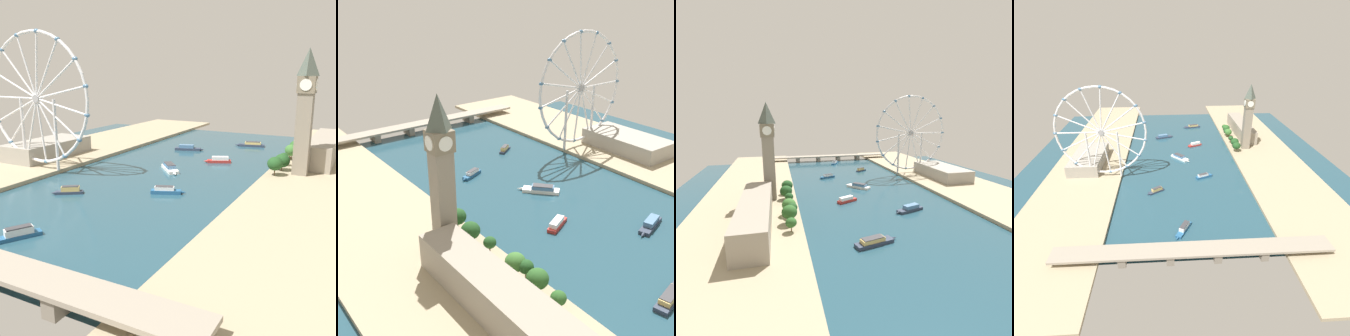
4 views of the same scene
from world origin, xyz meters
TOP-DOWN VIEW (x-y plane):
  - ground_plane at (0.00, 0.00)m, footprint 407.69×407.69m
  - riverbank_left at (-118.84, 0.00)m, footprint 90.00×520.00m
  - riverbank_right at (118.84, 0.00)m, footprint 90.00×520.00m
  - clock_tower at (-98.07, -12.29)m, footprint 13.50×13.50m
  - parliament_block at (-107.69, -76.27)m, footprint 22.00×111.94m
  - tree_row_embankment at (-82.56, -43.27)m, footprint 13.41×102.65m
  - ferris_wheel at (91.42, 63.72)m, footprint 103.81×3.20m
  - riverside_hall at (119.70, 27.85)m, footprint 37.48×79.48m
  - river_bridge at (0.00, 200.90)m, footprint 219.69×17.07m
  - tour_boat_0 at (-25.66, -31.67)m, footprint 23.66×13.97m
  - tour_boat_1 at (-30.26, -119.30)m, footprint 32.09×12.86m
  - tour_boat_2 at (31.21, 99.77)m, footprint 19.68×14.51m
  - tour_boat_3 at (0.14, 13.42)m, footprint 25.68×27.96m
  - tour_boat_4 at (5.35, 166.89)m, footprint 16.72×26.23m
  - tour_boat_5 at (22.23, -69.34)m, footprint 30.32×14.26m
  - tour_boat_6 at (-26.08, 69.73)m, footprint 23.16×12.54m

SIDE VIEW (x-z plane):
  - ground_plane at x=0.00m, z-range 0.00..0.00m
  - riverbank_left at x=-118.84m, z-range 0.00..3.00m
  - riverbank_right at x=118.84m, z-range 0.00..3.00m
  - tour_boat_6 at x=-26.08m, z-range -0.46..4.82m
  - tour_boat_1 at x=-30.26m, z-range -0.51..4.93m
  - tour_boat_2 at x=31.21m, z-range -0.47..4.98m
  - tour_boat_3 at x=0.14m, z-range -0.53..5.08m
  - tour_boat_5 at x=22.23m, z-range -0.55..5.11m
  - tour_boat_4 at x=5.35m, z-range -0.61..5.32m
  - tour_boat_0 at x=-25.66m, z-range -0.41..5.15m
  - river_bridge at x=0.00m, z-range 2.53..12.30m
  - riverside_hall at x=119.70m, z-range 3.00..17.35m
  - tree_row_embankment at x=-82.56m, z-range 4.27..18.67m
  - parliament_block at x=-107.69m, z-range 3.00..22.75m
  - clock_tower at x=-98.07m, z-range 4.84..97.57m
  - ferris_wheel at x=91.42m, z-range 4.49..111.42m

